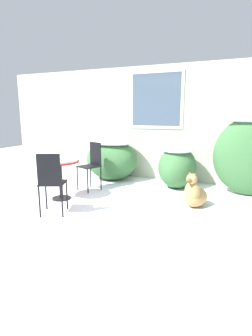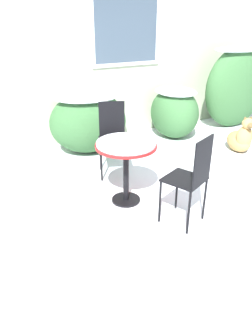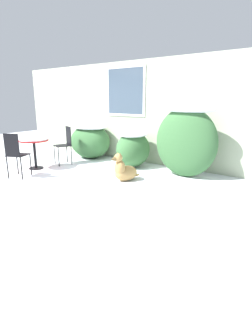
% 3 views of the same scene
% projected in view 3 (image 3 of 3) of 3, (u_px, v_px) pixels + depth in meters
% --- Properties ---
extents(ground_plane, '(16.00, 16.00, 0.00)m').
position_uv_depth(ground_plane, '(64.00, 176.00, 5.80)').
color(ground_plane, white).
extents(house_wall, '(8.00, 0.10, 2.61)m').
position_uv_depth(house_wall, '(124.00, 111.00, 7.16)').
color(house_wall, '#B2BC9E').
rests_on(house_wall, ground_plane).
extents(shrub_left, '(1.22, 0.99, 0.94)m').
position_uv_depth(shrub_left, '(90.00, 140.00, 7.46)').
color(shrub_left, '#386638').
rests_on(shrub_left, ground_plane).
extents(shrub_middle, '(0.78, 0.93, 0.87)m').
position_uv_depth(shrub_middle, '(133.00, 148.00, 6.49)').
color(shrub_middle, '#386638').
rests_on(shrub_middle, ground_plane).
extents(shrub_right, '(1.39, 0.62, 1.49)m').
position_uv_depth(shrub_right, '(186.00, 141.00, 5.60)').
color(shrub_right, '#386638').
rests_on(shrub_right, ground_plane).
extents(patio_table, '(0.68, 0.68, 0.74)m').
position_uv_depth(patio_table, '(34.00, 144.00, 6.26)').
color(patio_table, black).
rests_on(patio_table, ground_plane).
extents(patio_chair_near_table, '(0.48, 0.48, 0.97)m').
position_uv_depth(patio_chair_near_table, '(65.00, 143.00, 6.76)').
color(patio_chair_near_table, black).
rests_on(patio_chair_near_table, ground_plane).
extents(patio_chair_far_side, '(0.49, 0.49, 0.97)m').
position_uv_depth(patio_chair_far_side, '(16.00, 153.00, 5.53)').
color(patio_chair_far_side, black).
rests_on(patio_chair_far_side, ground_plane).
extents(dog, '(0.47, 0.71, 0.61)m').
position_uv_depth(dog, '(124.00, 171.00, 5.42)').
color(dog, tan).
rests_on(dog, ground_plane).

